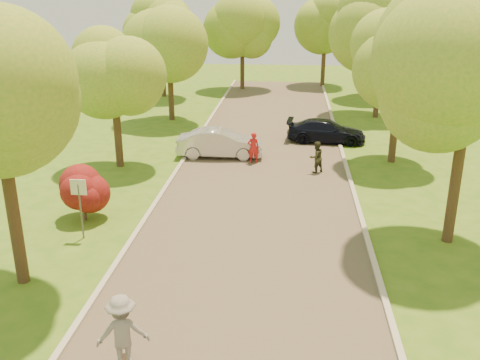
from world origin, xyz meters
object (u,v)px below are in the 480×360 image
at_px(silver_sedan, 220,143).
at_px(skateboarder, 122,332).
at_px(street_sign, 79,196).
at_px(person_olive, 316,157).
at_px(person_striped, 253,148).
at_px(dark_sedan, 326,131).

bearing_deg(silver_sedan, skateboarder, 178.11).
relative_size(street_sign, person_olive, 1.44).
bearing_deg(person_olive, person_striped, -56.56).
relative_size(silver_sedan, dark_sedan, 1.00).
distance_m(skateboarder, person_striped, 15.80).
relative_size(street_sign, dark_sedan, 0.49).
relative_size(dark_sedan, person_striped, 2.80).
bearing_deg(silver_sedan, person_olive, -115.05).
xyz_separation_m(street_sign, skateboarder, (3.50, -6.57, -0.54)).
height_order(skateboarder, person_olive, skateboarder).
distance_m(skateboarder, person_olive, 15.28).
distance_m(person_striped, person_olive, 3.28).
bearing_deg(dark_sedan, person_striped, 142.91).
distance_m(dark_sedan, person_striped, 5.73).
xyz_separation_m(street_sign, dark_sedan, (9.10, 13.39, -0.92)).
distance_m(street_sign, person_striped, 10.57).
xyz_separation_m(dark_sedan, person_olive, (-0.77, -5.46, 0.11)).
distance_m(street_sign, dark_sedan, 16.22).
bearing_deg(dark_sedan, person_olive, 176.73).
height_order(street_sign, silver_sedan, street_sign).
bearing_deg(street_sign, silver_sedan, 70.71).
relative_size(street_sign, silver_sedan, 0.50).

